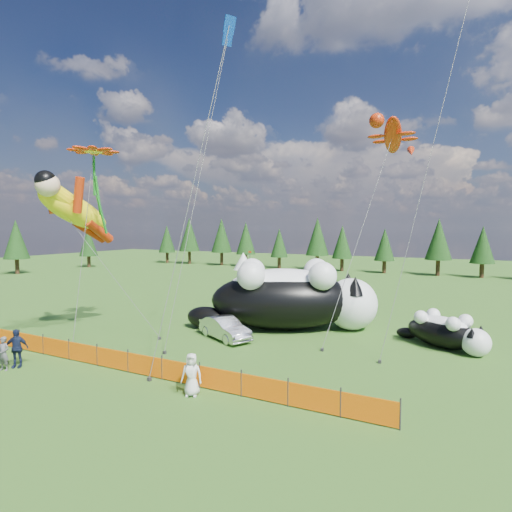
# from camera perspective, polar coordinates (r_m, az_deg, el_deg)

# --- Properties ---
(ground) EXTENTS (160.00, 160.00, 0.00)m
(ground) POSITION_cam_1_polar(r_m,az_deg,el_deg) (21.80, -10.15, -13.99)
(ground) COLOR #133609
(ground) RESTS_ON ground
(safety_fence) EXTENTS (22.06, 0.06, 1.10)m
(safety_fence) POSITION_cam_1_polar(r_m,az_deg,el_deg) (19.44, -15.62, -14.77)
(safety_fence) COLOR #262626
(safety_fence) RESTS_ON ground
(tree_line) EXTENTS (90.00, 4.00, 8.00)m
(tree_line) POSITION_cam_1_polar(r_m,az_deg,el_deg) (62.91, 15.01, 1.39)
(tree_line) COLOR black
(tree_line) RESTS_ON ground
(festival_tents) EXTENTS (50.00, 3.20, 2.80)m
(festival_tents) POSITION_cam_1_polar(r_m,az_deg,el_deg) (56.88, 24.88, -1.73)
(festival_tents) COLOR white
(festival_tents) RESTS_ON ground
(cat_large) EXTENTS (12.02, 8.16, 4.62)m
(cat_large) POSITION_cam_1_polar(r_m,az_deg,el_deg) (26.64, 5.17, -5.78)
(cat_large) COLOR black
(cat_large) RESTS_ON ground
(cat_small) EXTENTS (5.03, 3.77, 2.00)m
(cat_small) POSITION_cam_1_polar(r_m,az_deg,el_deg) (25.03, 25.46, -9.70)
(cat_small) COLOR black
(cat_small) RESTS_ON ground
(car) EXTENTS (4.22, 3.07, 1.32)m
(car) POSITION_cam_1_polar(r_m,az_deg,el_deg) (24.62, -4.47, -10.24)
(car) COLOR silver
(car) RESTS_ON ground
(spectator_a) EXTENTS (0.66, 0.52, 1.61)m
(spectator_a) POSITION_cam_1_polar(r_m,az_deg,el_deg) (22.72, -32.38, -11.70)
(spectator_a) COLOR #535257
(spectator_a) RESTS_ON ground
(spectator_c) EXTENTS (1.22, 1.07, 1.87)m
(spectator_c) POSITION_cam_1_polar(r_m,az_deg,el_deg) (22.86, -31.04, -11.22)
(spectator_c) COLOR #141C37
(spectator_c) RESTS_ON ground
(spectator_e) EXTENTS (0.98, 0.81, 1.73)m
(spectator_e) POSITION_cam_1_polar(r_m,az_deg,el_deg) (16.84, -9.19, -16.37)
(spectator_e) COLOR silver
(spectator_e) RESTS_ON ground
(superhero_kite) EXTENTS (7.40, 5.87, 10.86)m
(superhero_kite) POSITION_cam_1_polar(r_m,az_deg,el_deg) (26.22, -24.56, 6.00)
(superhero_kite) COLOR yellow
(superhero_kite) RESTS_ON ground
(gecko_kite) EXTENTS (4.41, 11.06, 15.14)m
(gecko_kite) POSITION_cam_1_polar(r_m,az_deg,el_deg) (29.35, 18.97, 15.90)
(gecko_kite) COLOR red
(gecko_kite) RESTS_ON ground
(flower_kite) EXTENTS (3.83, 4.39, 11.42)m
(flower_kite) POSITION_cam_1_polar(r_m,az_deg,el_deg) (25.83, -22.19, 13.38)
(flower_kite) COLOR red
(flower_kite) RESTS_ON ground
(diamond_kite_a) EXTENTS (1.16, 6.29, 19.61)m
(diamond_kite_a) POSITION_cam_1_polar(r_m,az_deg,el_deg) (27.83, -4.41, 27.31)
(diamond_kite_a) COLOR #0C40BB
(diamond_kite_a) RESTS_ON ground
(diamond_kite_c) EXTENTS (2.92, 3.40, 16.62)m
(diamond_kite_c) POSITION_cam_1_polar(r_m,az_deg,el_deg) (20.28, -4.44, 27.92)
(diamond_kite_c) COLOR #0C40BB
(diamond_kite_c) RESTS_ON ground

